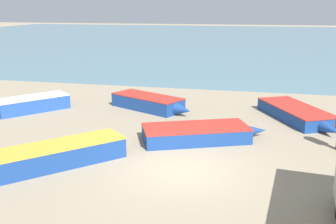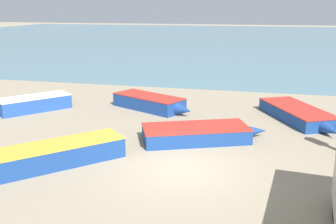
# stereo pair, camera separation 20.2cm
# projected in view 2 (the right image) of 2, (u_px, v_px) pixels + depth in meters

# --- Properties ---
(ground_plane) EXTENTS (200.00, 200.00, 0.00)m
(ground_plane) POSITION_uv_depth(u_px,v_px,m) (181.00, 169.00, 12.07)
(ground_plane) COLOR gray
(sea_water) EXTENTS (120.00, 80.00, 0.01)m
(sea_water) POSITION_uv_depth(u_px,v_px,m) (251.00, 39.00, 60.81)
(sea_water) COLOR slate
(sea_water) RESTS_ON ground_plane
(fishing_rowboat_0) EXTENTS (3.31, 4.90, 0.55)m
(fishing_rowboat_0) POSITION_uv_depth(u_px,v_px,m) (298.00, 114.00, 17.19)
(fishing_rowboat_0) COLOR navy
(fishing_rowboat_0) RESTS_ON ground_plane
(fishing_rowboat_1) EXTENTS (4.75, 3.02, 0.56)m
(fishing_rowboat_1) POSITION_uv_depth(u_px,v_px,m) (199.00, 133.00, 14.57)
(fishing_rowboat_1) COLOR navy
(fishing_rowboat_1) RESTS_ON ground_plane
(fishing_rowboat_2) EXTENTS (4.28, 4.47, 0.67)m
(fishing_rowboat_2) POSITION_uv_depth(u_px,v_px,m) (48.00, 156.00, 12.24)
(fishing_rowboat_2) COLOR navy
(fishing_rowboat_2) RESTS_ON ground_plane
(fishing_rowboat_3) EXTENTS (4.38, 2.88, 0.65)m
(fishing_rowboat_3) POSITION_uv_depth(u_px,v_px,m) (151.00, 103.00, 19.02)
(fishing_rowboat_3) COLOR navy
(fishing_rowboat_3) RESTS_ON ground_plane
(fishing_rowboat_4) EXTENTS (3.26, 3.75, 0.68)m
(fishing_rowboat_4) POSITION_uv_depth(u_px,v_px,m) (31.00, 104.00, 18.71)
(fishing_rowboat_4) COLOR #234CA3
(fishing_rowboat_4) RESTS_ON ground_plane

